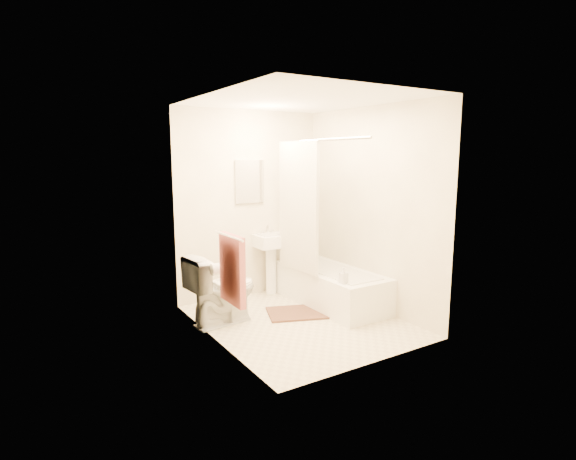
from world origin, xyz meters
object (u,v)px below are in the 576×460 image
bathtub (331,287)px  sink (272,261)px  bath_mat (297,313)px  soap_bottle (343,275)px  toilet (222,289)px

bathtub → sink: bearing=118.3°
bath_mat → soap_bottle: bearing=-56.5°
toilet → sink: (1.00, 0.65, 0.06)m
toilet → soap_bottle: size_ratio=4.43×
bath_mat → bathtub: bearing=8.4°
sink → bath_mat: sink is taller
bathtub → bath_mat: bearing=-171.6°
toilet → soap_bottle: (1.16, -0.66, 0.14)m
sink → bath_mat: bearing=-99.3°
soap_bottle → sink: bearing=96.9°
bath_mat → toilet: bearing=167.0°
toilet → sink: size_ratio=0.89×
toilet → soap_bottle: bearing=-126.3°
bathtub → bath_mat: (-0.56, -0.08, -0.21)m
toilet → bath_mat: (0.85, -0.20, -0.37)m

